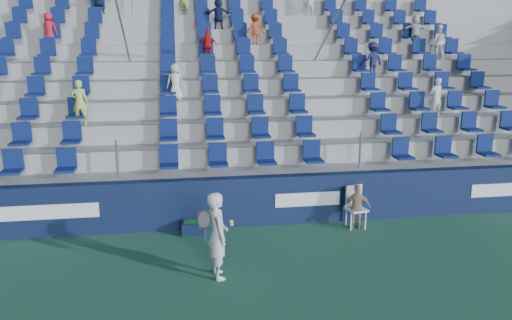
{
  "coord_description": "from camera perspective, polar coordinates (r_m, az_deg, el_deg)",
  "views": [
    {
      "loc": [
        -1.47,
        -8.2,
        4.46
      ],
      "look_at": [
        0.2,
        2.8,
        1.7
      ],
      "focal_mm": 35.0,
      "sensor_mm": 36.0,
      "label": 1
    }
  ],
  "objects": [
    {
      "name": "grandstand",
      "position": [
        16.67,
        -3.53,
        5.89
      ],
      "size": [
        24.0,
        8.17,
        6.63
      ],
      "color": "#969691",
      "rests_on": "ground"
    },
    {
      "name": "tennis_player",
      "position": [
        9.47,
        -4.42,
        -8.56
      ],
      "size": [
        0.69,
        0.67,
        1.68
      ],
      "color": "silver",
      "rests_on": "ground"
    },
    {
      "name": "ball_bin",
      "position": [
        11.76,
        -7.16,
        -7.59
      ],
      "size": [
        0.55,
        0.36,
        0.31
      ],
      "color": "#0F1A37",
      "rests_on": "ground"
    },
    {
      "name": "ground",
      "position": [
        9.45,
        1.4,
        -14.24
      ],
      "size": [
        70.0,
        70.0,
        0.0
      ],
      "primitive_type": "plane",
      "color": "#296143",
      "rests_on": "ground"
    },
    {
      "name": "line_judge",
      "position": [
        12.09,
        11.47,
        -5.27
      ],
      "size": [
        0.67,
        0.35,
        1.08
      ],
      "primitive_type": "imported",
      "rotation": [
        0.0,
        0.0,
        2.99
      ],
      "color": "tan",
      "rests_on": "ground"
    },
    {
      "name": "sponsor_wall",
      "position": [
        12.08,
        -1.18,
        -4.71
      ],
      "size": [
        24.0,
        0.32,
        1.2
      ],
      "color": "#101A3A",
      "rests_on": "ground"
    },
    {
      "name": "line_judge_chair",
      "position": [
        12.22,
        11.23,
        -4.91
      ],
      "size": [
        0.53,
        0.55,
        1.0
      ],
      "color": "white",
      "rests_on": "ground"
    }
  ]
}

